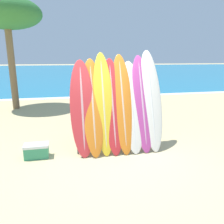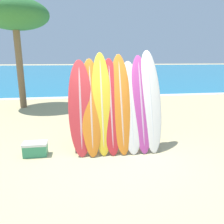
% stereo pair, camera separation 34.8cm
% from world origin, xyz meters
% --- Properties ---
extents(ground_plane, '(160.00, 160.00, 0.00)m').
position_xyz_m(ground_plane, '(0.00, 0.00, 0.00)').
color(ground_plane, tan).
extents(ocean_water, '(120.00, 60.00, 0.01)m').
position_xyz_m(ocean_water, '(0.00, 37.66, 0.00)').
color(ocean_water, teal).
rests_on(ocean_water, ground_plane).
extents(surfboard_rack, '(2.08, 0.04, 0.80)m').
position_xyz_m(surfboard_rack, '(0.20, 0.45, 0.44)').
color(surfboard_rack, '#47474C').
rests_on(surfboard_rack, ground_plane).
extents(surfboard_slot_0, '(0.58, 0.78, 2.26)m').
position_xyz_m(surfboard_slot_0, '(-0.68, 0.54, 1.13)').
color(surfboard_slot_0, red).
rests_on(surfboard_slot_0, ground_plane).
extents(surfboard_slot_1, '(0.51, 0.96, 2.29)m').
position_xyz_m(surfboard_slot_1, '(-0.42, 0.55, 1.14)').
color(surfboard_slot_1, orange).
rests_on(surfboard_slot_1, ground_plane).
extents(surfboard_slot_2, '(0.49, 0.90, 2.44)m').
position_xyz_m(surfboard_slot_2, '(-0.16, 0.57, 1.22)').
color(surfboard_slot_2, yellow).
rests_on(surfboard_slot_2, ground_plane).
extents(surfboard_slot_3, '(0.50, 0.92, 2.30)m').
position_xyz_m(surfboard_slot_3, '(0.07, 0.56, 1.15)').
color(surfboard_slot_3, red).
rests_on(surfboard_slot_3, ground_plane).
extents(surfboard_slot_4, '(0.50, 0.99, 2.40)m').
position_xyz_m(surfboard_slot_4, '(0.32, 0.57, 1.20)').
color(surfboard_slot_4, orange).
rests_on(surfboard_slot_4, ground_plane).
extents(surfboard_slot_5, '(0.57, 0.93, 2.22)m').
position_xyz_m(surfboard_slot_5, '(0.56, 0.55, 1.11)').
color(surfboard_slot_5, silver).
rests_on(surfboard_slot_5, ground_plane).
extents(surfboard_slot_6, '(0.51, 0.97, 2.37)m').
position_xyz_m(surfboard_slot_6, '(0.84, 0.58, 1.19)').
color(surfboard_slot_6, '#B23D8E').
rests_on(surfboard_slot_6, ground_plane).
extents(surfboard_slot_7, '(0.54, 1.01, 2.50)m').
position_xyz_m(surfboard_slot_7, '(1.08, 0.59, 1.25)').
color(surfboard_slot_7, silver).
rests_on(surfboard_slot_7, ground_plane).
extents(person_near_water, '(0.26, 0.27, 1.60)m').
position_xyz_m(person_near_water, '(0.47, 2.46, 0.87)').
color(person_near_water, '#A87A5B').
rests_on(person_near_water, ground_plane).
extents(person_mid_beach, '(0.21, 0.26, 1.57)m').
position_xyz_m(person_mid_beach, '(2.29, 6.67, 0.86)').
color(person_mid_beach, beige).
rests_on(person_mid_beach, ground_plane).
extents(person_far_left, '(0.29, 0.26, 1.72)m').
position_xyz_m(person_far_left, '(2.24, 5.26, 0.94)').
color(person_far_left, tan).
rests_on(person_far_left, ground_plane).
extents(palm_tree, '(2.93, 2.93, 4.78)m').
position_xyz_m(palm_tree, '(-3.32, 6.05, 4.06)').
color(palm_tree, brown).
rests_on(palm_tree, ground_plane).
extents(cooler_box, '(0.56, 0.32, 0.33)m').
position_xyz_m(cooler_box, '(-1.78, 0.47, 0.17)').
color(cooler_box, '#389366').
rests_on(cooler_box, ground_plane).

